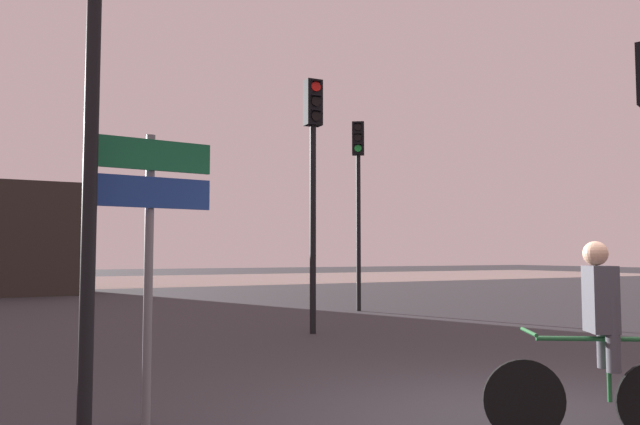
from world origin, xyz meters
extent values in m
cube|color=#9E937F|center=(0.00, 32.10, 0.00)|extent=(80.00, 16.00, 0.01)
cylinder|color=black|center=(4.37, 10.24, 2.09)|extent=(0.12, 0.12, 4.19)
cube|color=black|center=(4.37, 10.24, 4.64)|extent=(0.40, 0.38, 0.90)
cylinder|color=black|center=(4.30, 10.12, 4.93)|extent=(0.18, 0.13, 0.19)
cube|color=black|center=(4.29, 10.11, 5.04)|extent=(0.22, 0.20, 0.02)
cylinder|color=black|center=(4.30, 10.12, 4.64)|extent=(0.18, 0.13, 0.19)
cube|color=black|center=(4.29, 10.11, 4.75)|extent=(0.22, 0.20, 0.02)
cylinder|color=green|center=(4.30, 10.12, 4.35)|extent=(0.18, 0.13, 0.19)
cube|color=black|center=(4.29, 10.11, 4.46)|extent=(0.22, 0.20, 0.02)
cylinder|color=black|center=(-3.56, 1.31, 1.92)|extent=(0.12, 0.12, 3.84)
cylinder|color=black|center=(1.16, 6.58, 2.00)|extent=(0.12, 0.12, 4.01)
cube|color=black|center=(1.16, 6.58, 4.46)|extent=(0.33, 0.25, 0.90)
cylinder|color=red|center=(1.16, 6.45, 4.75)|extent=(0.19, 0.04, 0.19)
cube|color=black|center=(1.16, 6.43, 4.86)|extent=(0.19, 0.13, 0.02)
cylinder|color=black|center=(1.16, 6.45, 4.46)|extent=(0.19, 0.04, 0.19)
cube|color=black|center=(1.16, 6.43, 4.57)|extent=(0.19, 0.13, 0.02)
cylinder|color=black|center=(1.16, 6.45, 4.17)|extent=(0.19, 0.04, 0.19)
cube|color=black|center=(1.16, 6.43, 4.28)|extent=(0.19, 0.13, 0.02)
cylinder|color=slate|center=(-3.01, 1.58, 1.30)|extent=(0.08, 0.08, 2.60)
cube|color=#116038|center=(-3.00, 1.53, 2.41)|extent=(1.10, 0.13, 0.28)
cube|color=navy|center=(-3.00, 1.53, 2.07)|extent=(1.10, 0.13, 0.28)
cylinder|color=black|center=(-0.39, -0.32, 0.33)|extent=(0.58, 0.38, 0.66)
cylinder|color=#1E592D|center=(0.06, -0.60, 0.83)|extent=(0.74, 0.48, 0.04)
cylinder|color=#1E592D|center=(0.19, -0.68, 0.61)|extent=(0.04, 0.04, 0.55)
cylinder|color=#1E592D|center=(-0.35, -0.35, 0.88)|extent=(0.27, 0.41, 0.03)
cylinder|color=#3F3F47|center=(0.24, -0.59, 0.88)|extent=(0.11, 0.11, 0.60)
cylinder|color=#3F3F47|center=(0.13, -0.76, 0.88)|extent=(0.11, 0.11, 0.60)
cube|color=#3F3F47|center=(0.14, -0.65, 1.15)|extent=(0.33, 0.36, 0.54)
sphere|color=tan|center=(0.12, -0.64, 1.52)|extent=(0.20, 0.20, 0.20)
camera|label=1|loc=(-4.22, -4.13, 1.52)|focal=35.00mm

